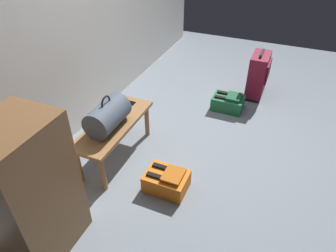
{
  "coord_description": "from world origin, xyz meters",
  "views": [
    {
      "loc": [
        -2.58,
        -0.5,
        2.11
      ],
      "look_at": [
        -0.23,
        0.5,
        0.25
      ],
      "focal_mm": 32.44,
      "sensor_mm": 36.0,
      "label": 1
    }
  ],
  "objects": [
    {
      "name": "ground_plane",
      "position": [
        0.0,
        0.0,
        0.0
      ],
      "size": [
        6.6,
        6.6,
        0.0
      ],
      "primitive_type": "plane",
      "color": "slate"
    },
    {
      "name": "bench",
      "position": [
        -0.6,
        0.91,
        0.35
      ],
      "size": [
        1.0,
        0.36,
        0.42
      ],
      "color": "olive",
      "rests_on": "ground"
    },
    {
      "name": "duffel_bag_slate",
      "position": [
        -0.68,
        0.91,
        0.55
      ],
      "size": [
        0.44,
        0.26,
        0.34
      ],
      "color": "#475160",
      "rests_on": "bench"
    },
    {
      "name": "cell_phone",
      "position": [
        -0.22,
        0.96,
        0.42
      ],
      "size": [
        0.07,
        0.14,
        0.01
      ],
      "color": "black",
      "rests_on": "bench"
    },
    {
      "name": "suitcase_upright_burgundy",
      "position": [
        1.2,
        -0.18,
        0.33
      ],
      "size": [
        0.42,
        0.24,
        0.63
      ],
      "color": "maroon",
      "rests_on": "ground"
    },
    {
      "name": "backpack_green",
      "position": [
        0.73,
        0.08,
        0.09
      ],
      "size": [
        0.28,
        0.38,
        0.21
      ],
      "color": "#1E6038",
      "rests_on": "ground"
    },
    {
      "name": "backpack_orange",
      "position": [
        -0.81,
        0.26,
        0.09
      ],
      "size": [
        0.28,
        0.38,
        0.21
      ],
      "color": "orange",
      "rests_on": "ground"
    },
    {
      "name": "side_cabinet",
      "position": [
        -1.67,
        0.9,
        0.55
      ],
      "size": [
        0.56,
        0.44,
        1.1
      ],
      "color": "brown",
      "rests_on": "ground"
    }
  ]
}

